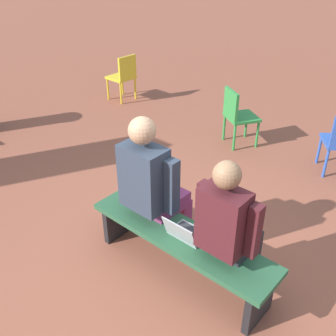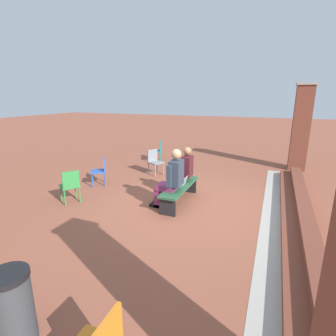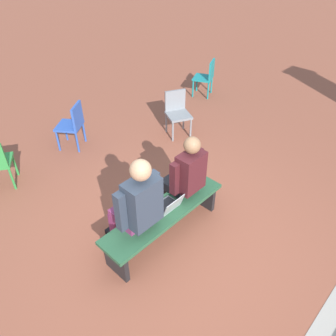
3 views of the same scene
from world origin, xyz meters
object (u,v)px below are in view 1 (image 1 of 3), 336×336
object	(u,v)px
person_student	(230,226)
laptop	(185,233)
bench	(180,242)
plastic_chair_far_left	(124,75)
plastic_chair_near_bench_right	(237,114)
person_adult	(153,184)

from	to	relation	value
person_student	laptop	xyz separation A→B (m)	(0.37, 0.08, -0.22)
bench	plastic_chair_far_left	bearing A→B (deg)	-37.05
person_student	laptop	world-z (taller)	person_student
person_student	plastic_chair_far_left	bearing A→B (deg)	-33.29
laptop	plastic_chair_near_bench_right	world-z (taller)	plastic_chair_near_bench_right
laptop	person_adult	bearing A→B (deg)	-10.80
bench	laptop	bearing A→B (deg)	168.99
plastic_chair_far_left	person_student	bearing A→B (deg)	146.71
bench	plastic_chair_near_bench_right	xyz separation A→B (m)	(1.03, -2.51, 0.13)
bench	person_student	bearing A→B (deg)	-171.14
laptop	plastic_chair_far_left	distance (m)	4.53
person_student	plastic_chair_near_bench_right	xyz separation A→B (m)	(1.46, -2.45, -0.24)
plastic_chair_far_left	plastic_chair_near_bench_right	distance (m)	2.55
bench	person_adult	size ratio (longest dim) A/B	1.25
bench	plastic_chair_near_bench_right	world-z (taller)	plastic_chair_near_bench_right
bench	plastic_chair_near_bench_right	size ratio (longest dim) A/B	2.14
bench	laptop	size ratio (longest dim) A/B	5.62
person_student	plastic_chair_far_left	xyz separation A→B (m)	(4.01, -2.63, -0.24)
person_student	plastic_chair_far_left	world-z (taller)	person_student
person_student	laptop	bearing A→B (deg)	12.11
bench	person_adult	xyz separation A→B (m)	(0.38, -0.07, 0.40)
bench	person_adult	distance (m)	0.56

